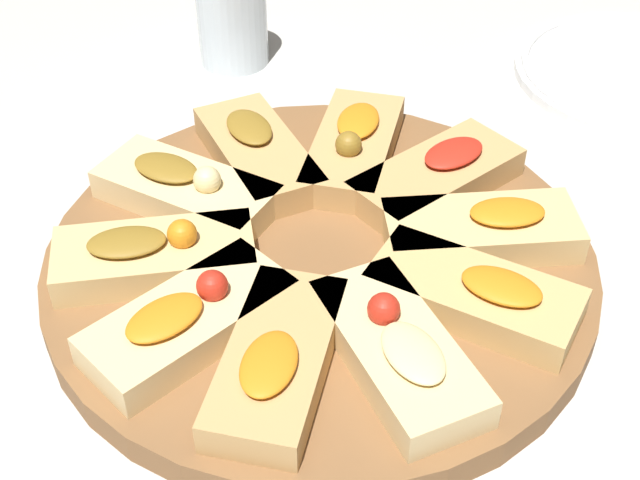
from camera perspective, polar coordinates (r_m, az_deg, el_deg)
The scene contains 14 objects.
ground_plane at distance 0.70m, azimuth 0.00°, elevation -2.29°, with size 3.00×3.00×0.00m, color beige.
serving_board at distance 0.69m, azimuth 0.00°, elevation -1.55°, with size 0.42×0.42×0.02m, color brown.
focaccia_slice_0 at distance 0.60m, azimuth 5.03°, elevation -6.99°, with size 0.13×0.16×0.04m.
focaccia_slice_1 at distance 0.64m, azimuth 9.94°, elevation -3.44°, with size 0.08×0.15×0.03m.
focaccia_slice_2 at distance 0.70m, azimuth 10.38°, elevation 0.68°, with size 0.14×0.15×0.03m.
focaccia_slice_3 at distance 0.75m, azimuth 7.52°, elevation 4.08°, with size 0.16×0.10×0.03m.
focaccia_slice_4 at distance 0.77m, azimuth 2.16°, elevation 5.99°, with size 0.16×0.11×0.04m.
focaccia_slice_5 at distance 0.77m, azimuth -4.02°, elevation 5.61°, with size 0.13×0.16×0.03m.
focaccia_slice_6 at distance 0.73m, azimuth -8.57°, elevation 3.24°, with size 0.08×0.15×0.04m.
focaccia_slice_7 at distance 0.67m, azimuth -10.57°, elevation -0.95°, with size 0.15×0.15×0.04m.
focaccia_slice_8 at distance 0.62m, azimuth -8.42°, elevation -5.07°, with size 0.16×0.09×0.04m.
focaccia_slice_9 at distance 0.59m, azimuth -2.78°, elevation -7.71°, with size 0.16×0.11×0.03m.
plate_left at distance 1.00m, azimuth 19.70°, elevation 10.17°, with size 0.25×0.25×0.02m.
water_glass at distance 0.96m, azimuth -5.63°, elevation 13.79°, with size 0.07×0.07×0.09m, color silver.
Camera 1 is at (0.42, 0.29, 0.48)m, focal length 50.00 mm.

